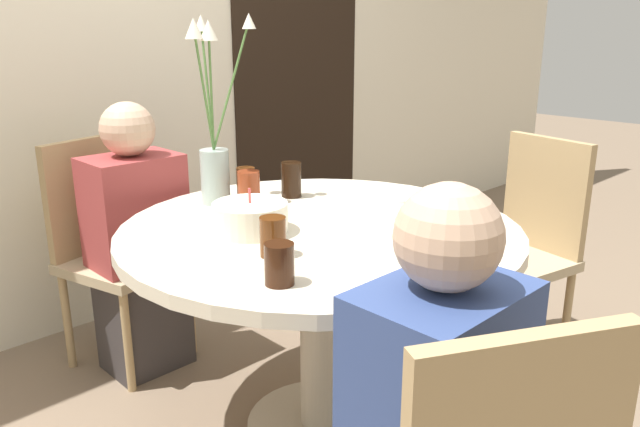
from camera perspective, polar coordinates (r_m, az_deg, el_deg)
ground_plane at (r=2.27m, az=0.00°, el=-18.97°), size 16.00×16.00×0.00m
wall_back at (r=2.95m, az=-19.30°, el=15.42°), size 8.00×0.05×2.60m
doorway_panel at (r=3.58m, az=-1.93°, el=11.99°), size 0.90×0.01×2.05m
dining_table at (r=1.98m, az=0.00°, el=-4.81°), size 1.24×1.24×0.73m
chair_left_flank at (r=2.62m, az=-18.71°, el=-2.29°), size 0.49×0.49×0.90m
chair_far_back at (r=2.64m, az=18.21°, el=-2.12°), size 0.47×0.47×0.90m
birthday_cake at (r=1.88m, az=-6.39°, el=-0.36°), size 0.23×0.23×0.14m
flower_vase at (r=2.16m, az=-9.69°, el=6.93°), size 0.26×0.18×0.64m
side_plate at (r=2.27m, az=6.81°, el=1.61°), size 0.18×0.18×0.01m
drink_glass_0 at (r=1.67m, az=-4.33°, el=-2.12°), size 0.07×0.07×0.11m
drink_glass_1 at (r=1.49m, az=-3.74°, el=-4.62°), size 0.07×0.07×0.10m
drink_glass_2 at (r=2.12m, az=-6.51°, el=2.20°), size 0.07×0.07×0.13m
drink_glass_3 at (r=2.23m, az=-6.79°, el=2.74°), size 0.07×0.07×0.11m
drink_glass_4 at (r=2.25m, az=-2.65°, el=3.11°), size 0.07×0.07×0.13m
person_woman at (r=2.51m, az=-16.29°, el=-3.14°), size 0.34×0.24×1.06m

